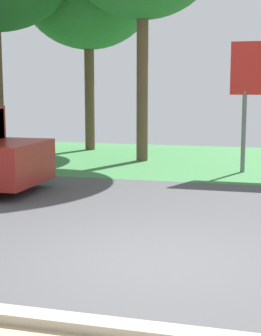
{
  "coord_description": "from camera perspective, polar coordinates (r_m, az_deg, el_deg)",
  "views": [
    {
      "loc": [
        1.47,
        -6.42,
        2.3
      ],
      "look_at": [
        -0.47,
        1.0,
        1.1
      ],
      "focal_mm": 55.38,
      "sensor_mm": 36.0,
      "label": 1
    }
  ],
  "objects": [
    {
      "name": "ground_plane",
      "position": [
        9.77,
        5.62,
        -5.07
      ],
      "size": [
        40.0,
        22.0,
        0.2
      ],
      "color": "#4C4C4F"
    }
  ]
}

